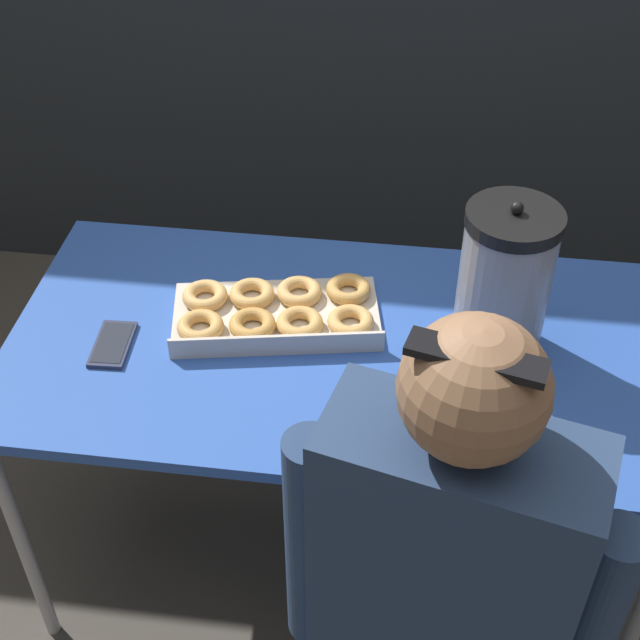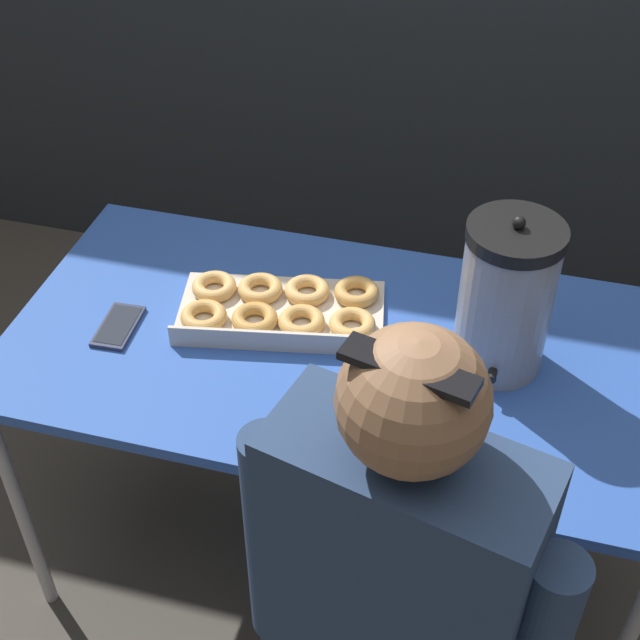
% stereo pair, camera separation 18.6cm
% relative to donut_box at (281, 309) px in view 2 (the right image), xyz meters
% --- Properties ---
extents(ground_plane, '(12.00, 12.00, 0.00)m').
position_rel_donut_box_xyz_m(ground_plane, '(0.15, -0.06, -0.77)').
color(ground_plane, '#4C473F').
extents(folding_table, '(1.43, 0.74, 0.75)m').
position_rel_donut_box_xyz_m(folding_table, '(0.15, -0.06, -0.07)').
color(folding_table, '#2D56B2').
rests_on(folding_table, ground).
extents(donut_box, '(0.49, 0.32, 0.05)m').
position_rel_donut_box_xyz_m(donut_box, '(0.00, 0.00, 0.00)').
color(donut_box, beige).
rests_on(donut_box, folding_table).
extents(coffee_urn, '(0.19, 0.22, 0.36)m').
position_rel_donut_box_xyz_m(coffee_urn, '(0.47, -0.02, 0.15)').
color(coffee_urn, '#939399').
rests_on(coffee_urn, folding_table).
extents(cell_phone, '(0.08, 0.15, 0.01)m').
position_rel_donut_box_xyz_m(cell_phone, '(-0.33, -0.13, -0.02)').
color(cell_phone, '#2D334C').
rests_on(cell_phone, folding_table).
extents(person_seated, '(0.54, 0.30, 1.31)m').
position_rel_donut_box_xyz_m(person_seated, '(0.38, -0.63, -0.14)').
color(person_seated, '#33332D').
rests_on(person_seated, ground).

